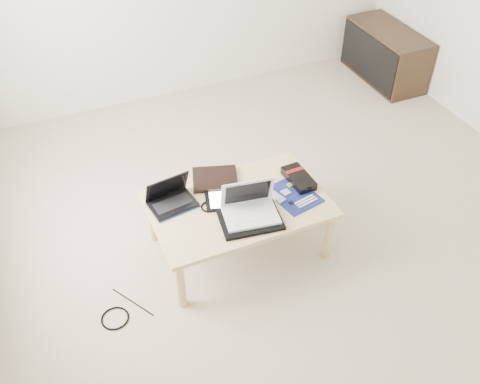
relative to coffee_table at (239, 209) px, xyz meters
name	(u,v)px	position (x,y,z in m)	size (l,w,h in m)	color
ground	(289,220)	(0.43, 0.10, -0.35)	(4.00, 4.00, 0.00)	#C2B39D
coffee_table	(239,209)	(0.00, 0.00, 0.00)	(1.10, 0.70, 0.40)	#DDBC85
media_cabinet	(385,55)	(2.20, 1.55, -0.10)	(0.41, 0.90, 0.50)	#362616
book	(215,179)	(-0.06, 0.26, 0.06)	(0.35, 0.32, 0.03)	black
netbook	(171,199)	(-0.39, 0.16, 0.09)	(0.31, 0.24, 0.20)	black
tablet	(226,200)	(-0.06, 0.05, 0.06)	(0.30, 0.26, 0.01)	black
remote	(271,193)	(0.22, 0.00, 0.06)	(0.12, 0.24, 0.02)	silver
neoprene_sleeve	(250,219)	(0.00, -0.17, 0.06)	(0.37, 0.27, 0.02)	black
white_laptop	(250,207)	(0.02, -0.13, 0.12)	(0.35, 0.28, 0.23)	white
motherboard	(294,195)	(0.35, -0.07, 0.05)	(0.31, 0.36, 0.01)	#0B0E4C
gpu_box	(299,178)	(0.44, 0.04, 0.08)	(0.14, 0.26, 0.06)	black
cable_coil	(209,207)	(-0.19, 0.03, 0.05)	(0.10, 0.10, 0.01)	black
floor_cable_coil	(115,318)	(-0.90, -0.24, -0.35)	(0.17, 0.17, 0.01)	black
floor_cable_trail	(133,302)	(-0.78, -0.17, -0.35)	(0.01, 0.01, 0.34)	black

